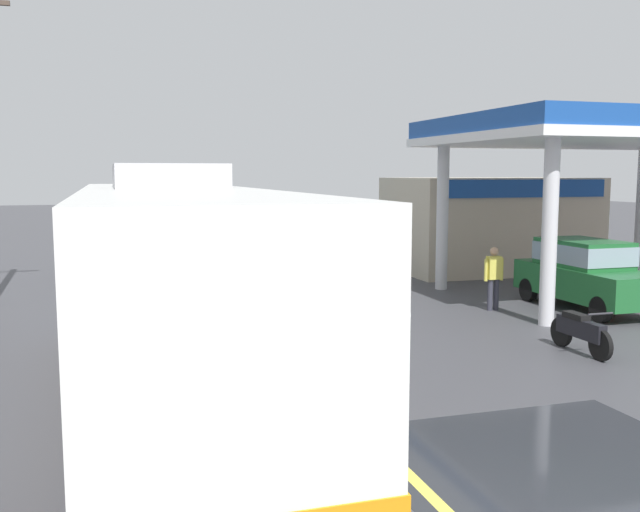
% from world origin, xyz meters
% --- Properties ---
extents(ground, '(120.00, 120.00, 0.00)m').
position_xyz_m(ground, '(0.00, 20.00, 0.00)').
color(ground, '#424247').
extents(lane_divider_stripe, '(0.16, 50.00, 0.01)m').
position_xyz_m(lane_divider_stripe, '(0.00, 15.00, 0.00)').
color(lane_divider_stripe, '#D8CC4C').
rests_on(lane_divider_stripe, ground).
extents(wet_puddle_patch, '(4.26, 5.70, 0.01)m').
position_xyz_m(wet_puddle_patch, '(1.80, 0.34, 0.00)').
color(wet_puddle_patch, '#26282D').
rests_on(wet_puddle_patch, ground).
extents(coach_bus_main, '(2.60, 11.04, 3.69)m').
position_xyz_m(coach_bus_main, '(-2.40, 4.53, 1.72)').
color(coach_bus_main, white).
rests_on(coach_bus_main, ground).
extents(gas_station_roadside, '(9.10, 11.95, 5.10)m').
position_xyz_m(gas_station_roadside, '(10.20, 15.02, 2.63)').
color(gas_station_roadside, '#194799').
rests_on(gas_station_roadside, ground).
extents(car_at_pump, '(1.70, 4.20, 1.82)m').
position_xyz_m(car_at_pump, '(8.66, 9.56, 1.01)').
color(car_at_pump, '#1E602D').
rests_on(car_at_pump, ground).
extents(minibus_opposing_lane, '(2.04, 6.13, 2.44)m').
position_xyz_m(minibus_opposing_lane, '(2.24, 19.74, 1.47)').
color(minibus_opposing_lane, teal).
rests_on(minibus_opposing_lane, ground).
extents(motorcycle_parked_forecourt, '(0.55, 1.80, 0.92)m').
position_xyz_m(motorcycle_parked_forecourt, '(5.58, 5.71, 0.44)').
color(motorcycle_parked_forecourt, black).
rests_on(motorcycle_parked_forecourt, ground).
extents(pedestrian_near_pump, '(0.55, 0.22, 1.66)m').
position_xyz_m(pedestrian_near_pump, '(6.25, 10.08, 0.93)').
color(pedestrian_near_pump, '#33333F').
rests_on(pedestrian_near_pump, ground).
extents(car_trailing_behind_bus, '(1.70, 4.20, 1.82)m').
position_xyz_m(car_trailing_behind_bus, '(-2.41, 18.88, 1.01)').
color(car_trailing_behind_bus, black).
rests_on(car_trailing_behind_bus, ground).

